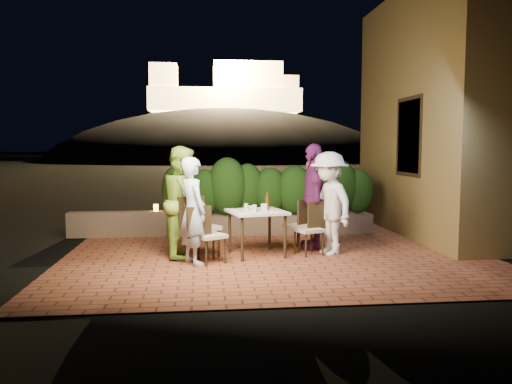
{
  "coord_description": "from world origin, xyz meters",
  "views": [
    {
      "loc": [
        -1.24,
        -7.89,
        1.79
      ],
      "look_at": [
        -0.34,
        0.33,
        1.05
      ],
      "focal_mm": 35.0,
      "sensor_mm": 36.0,
      "label": 1
    }
  ],
  "objects": [
    {
      "name": "chair_right_back",
      "position": [
        0.45,
        0.62,
        0.43
      ],
      "size": [
        0.56,
        0.56,
        0.87
      ],
      "primitive_type": null,
      "rotation": [
        0.0,
        0.0,
        3.78
      ],
      "color": "black",
      "rests_on": "ground"
    },
    {
      "name": "diner_green",
      "position": [
        -1.53,
        0.28,
        0.91
      ],
      "size": [
        0.69,
        0.88,
        1.81
      ],
      "primitive_type": "imported",
      "rotation": [
        0.0,
        0.0,
        1.57
      ],
      "color": "#95CC3F",
      "rests_on": "ground"
    },
    {
      "name": "plate_front",
      "position": [
        -0.26,
        -0.06,
        0.76
      ],
      "size": [
        0.2,
        0.2,
        0.01
      ],
      "primitive_type": "cylinder",
      "color": "white",
      "rests_on": "dining_table"
    },
    {
      "name": "plate_sw",
      "position": [
        -0.67,
        0.38,
        0.76
      ],
      "size": [
        0.2,
        0.2,
        0.01
      ],
      "primitive_type": "cylinder",
      "color": "white",
      "rests_on": "dining_table"
    },
    {
      "name": "diner_blue",
      "position": [
        -1.38,
        -0.26,
        0.82
      ],
      "size": [
        0.63,
        0.72,
        1.65
      ],
      "primitive_type": "imported",
      "rotation": [
        0.0,
        0.0,
        2.06
      ],
      "color": "silver",
      "rests_on": "ground"
    },
    {
      "name": "chair_right_front",
      "position": [
        0.54,
        0.19,
        0.44
      ],
      "size": [
        0.53,
        0.53,
        0.88
      ],
      "primitive_type": null,
      "rotation": [
        0.0,
        0.0,
        3.52
      ],
      "color": "black",
      "rests_on": "ground"
    },
    {
      "name": "fortress",
      "position": [
        2.0,
        60.0,
        10.5
      ],
      "size": [
        26.0,
        8.0,
        8.0
      ],
      "primitive_type": null,
      "color": "#FFCC7A",
      "rests_on": "hill"
    },
    {
      "name": "parapet",
      "position": [
        -2.8,
        2.3,
        0.25
      ],
      "size": [
        2.2,
        0.3,
        0.5
      ],
      "primitive_type": "cube",
      "color": "brown",
      "rests_on": "ground"
    },
    {
      "name": "hedge",
      "position": [
        0.2,
        2.3,
        0.95
      ],
      "size": [
        4.0,
        0.7,
        1.1
      ],
      "primitive_type": null,
      "color": "#17380F",
      "rests_on": "planter"
    },
    {
      "name": "diner_purple",
      "position": [
        0.74,
        0.72,
        0.93
      ],
      "size": [
        0.61,
        1.14,
        1.86
      ],
      "primitive_type": "imported",
      "rotation": [
        0.0,
        0.0,
        -1.72
      ],
      "color": "#652162",
      "rests_on": "ground"
    },
    {
      "name": "beer_bottle",
      "position": [
        -0.14,
        0.36,
        0.9
      ],
      "size": [
        0.06,
        0.06,
        0.3
      ],
      "primitive_type": null,
      "color": "#482D0C",
      "rests_on": "dining_table"
    },
    {
      "name": "dining_table",
      "position": [
        -0.34,
        0.23,
        0.38
      ],
      "size": [
        1.05,
        1.05,
        0.75
      ],
      "primitive_type": null,
      "rotation": [
        0.0,
        0.0,
        0.22
      ],
      "color": "white",
      "rests_on": "ground"
    },
    {
      "name": "plate_centre",
      "position": [
        -0.34,
        0.22,
        0.76
      ],
      "size": [
        0.23,
        0.23,
        0.01
      ],
      "primitive_type": "cylinder",
      "color": "white",
      "rests_on": "dining_table"
    },
    {
      "name": "glass_se",
      "position": [
        -0.22,
        0.37,
        0.8
      ],
      "size": [
        0.06,
        0.06,
        0.1
      ],
      "primitive_type": "cylinder",
      "color": "silver",
      "rests_on": "dining_table"
    },
    {
      "name": "glass_sw",
      "position": [
        -0.5,
        0.36,
        0.8
      ],
      "size": [
        0.06,
        0.06,
        0.11
      ],
      "primitive_type": "cylinder",
      "color": "silver",
      "rests_on": "dining_table"
    },
    {
      "name": "parapet_lamp",
      "position": [
        -2.16,
        2.3,
        0.57
      ],
      "size": [
        0.1,
        0.1,
        0.14
      ],
      "primitive_type": "cylinder",
      "color": "orange",
      "rests_on": "parapet"
    },
    {
      "name": "planter",
      "position": [
        0.2,
        2.3,
        0.2
      ],
      "size": [
        4.2,
        0.55,
        0.4
      ],
      "primitive_type": "cube",
      "color": "brown",
      "rests_on": "ground"
    },
    {
      "name": "bowl",
      "position": [
        -0.43,
        0.48,
        0.77
      ],
      "size": [
        0.24,
        0.24,
        0.05
      ],
      "primitive_type": "imported",
      "rotation": [
        0.0,
        0.0,
        0.44
      ],
      "color": "white",
      "rests_on": "dining_table"
    },
    {
      "name": "building_wall",
      "position": [
        3.6,
        2.0,
        2.5
      ],
      "size": [
        1.6,
        5.0,
        5.0
      ],
      "primitive_type": "cube",
      "color": "olive",
      "rests_on": "ground"
    },
    {
      "name": "diner_white",
      "position": [
        0.87,
        0.2,
        0.86
      ],
      "size": [
        0.98,
        1.26,
        1.72
      ],
      "primitive_type": "imported",
      "rotation": [
        0.0,
        0.0,
        -1.22
      ],
      "color": "white",
      "rests_on": "ground"
    },
    {
      "name": "hill",
      "position": [
        2.0,
        60.0,
        -4.0
      ],
      "size": [
        52.0,
        40.0,
        22.0
      ],
      "primitive_type": "ellipsoid",
      "color": "black",
      "rests_on": "ground"
    },
    {
      "name": "glass_nw",
      "position": [
        -0.39,
        0.06,
        0.81
      ],
      "size": [
        0.07,
        0.07,
        0.12
      ],
      "primitive_type": "cylinder",
      "color": "silver",
      "rests_on": "dining_table"
    },
    {
      "name": "chair_left_back",
      "position": [
        -1.23,
        0.26,
        0.5
      ],
      "size": [
        0.64,
        0.64,
        1.01
      ],
      "primitive_type": null,
      "rotation": [
        0.0,
        0.0,
        0.54
      ],
      "color": "black",
      "rests_on": "ground"
    },
    {
      "name": "plate_ne",
      "position": [
        -0.05,
        0.09,
        0.76
      ],
      "size": [
        0.21,
        0.21,
        0.01
      ],
      "primitive_type": "cylinder",
      "color": "white",
      "rests_on": "dining_table"
    },
    {
      "name": "ground",
      "position": [
        0.0,
        0.0,
        -0.02
      ],
      "size": [
        400.0,
        400.0,
        0.0
      ],
      "primitive_type": "plane",
      "color": "black",
      "rests_on": "ground"
    },
    {
      "name": "window_frame",
      "position": [
        2.81,
        1.5,
        2.0
      ],
      "size": [
        0.06,
        1.15,
        1.55
      ],
      "primitive_type": "cube",
      "color": "black",
      "rests_on": "building_wall"
    },
    {
      "name": "window_pane",
      "position": [
        2.82,
        1.5,
        2.0
      ],
      "size": [
        0.08,
        1.0,
        1.4
      ],
      "primitive_type": "cube",
      "color": "black",
      "rests_on": "building_wall"
    },
    {
      "name": "terrace_floor",
      "position": [
        0.0,
        0.5,
        -0.07
      ],
      "size": [
        7.0,
        6.0,
        0.15
      ],
      "primitive_type": "cube",
      "color": "brown",
      "rests_on": "ground"
    },
    {
      "name": "glass_ne",
      "position": [
        -0.2,
        0.17,
        0.81
      ],
      "size": [
        0.07,
        0.07,
        0.12
      ],
      "primitive_type": "cylinder",
      "color": "silver",
      "rests_on": "dining_table"
    },
    {
      "name": "plate_se",
      "position": [
        -0.1,
        0.49,
        0.76
      ],
      "size": [
        0.22,
        0.22,
        0.01
      ],
      "primitive_type": "cylinder",
      "color": "white",
      "rests_on": "dining_table"
    },
    {
      "name": "plate_nw",
      "position": [
        -0.54,
        -0.03,
        0.76
      ],
      "size": [
        0.23,
        0.23,
        0.01
      ],
      "primitive_type": "cylinder",
      "color": "white",
      "rests_on": "dining_table"
    },
    {
      "name": "chair_left_front",
      "position": [
        -1.12,
        -0.23,
        0.45
      ],
      "size": [
        0.57,
        0.57,
        0.9
      ],
      "primitive_type": null,
      "rotation": [
        0.0,
        0.0,
        0.53
      ],
      "color": "black",
      "rests_on": "ground"
    }
  ]
}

